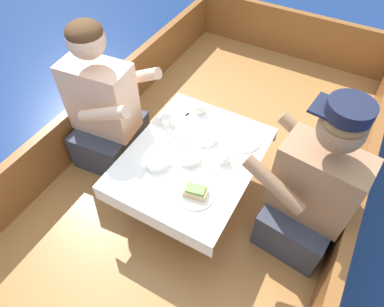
{
  "coord_description": "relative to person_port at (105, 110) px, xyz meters",
  "views": [
    {
      "loc": [
        0.6,
        -1.11,
        2.07
      ],
      "look_at": [
        0.0,
        -0.03,
        0.65
      ],
      "focal_mm": 32.0,
      "sensor_mm": 36.0,
      "label": 1
    }
  ],
  "objects": [
    {
      "name": "coffee_cup_center",
      "position": [
        0.39,
        0.1,
        0.01
      ],
      "size": [
        0.09,
        0.06,
        0.06
      ],
      "color": "white",
      "rests_on": "cockpit_table"
    },
    {
      "name": "person_port",
      "position": [
        0.0,
        0.0,
        0.0
      ],
      "size": [
        0.55,
        0.48,
        0.97
      ],
      "rotation": [
        0.0,
        0.0,
        0.1
      ],
      "color": "#333847",
      "rests_on": "boat_deck"
    },
    {
      "name": "bowl_center_far",
      "position": [
        0.66,
        0.09,
        0.01
      ],
      "size": [
        0.12,
        0.12,
        0.04
      ],
      "color": "white",
      "rests_on": "cockpit_table"
    },
    {
      "name": "gunwale_starboard",
      "position": [
        1.52,
        -0.02,
        -0.21
      ],
      "size": [
        0.06,
        3.69,
        0.36
      ],
      "primitive_type": "cube",
      "color": "brown",
      "rests_on": "boat_deck"
    },
    {
      "name": "gunwale_port",
      "position": [
        -0.23,
        -0.02,
        -0.21
      ],
      "size": [
        0.06,
        3.69,
        0.36
      ],
      "primitive_type": "cube",
      "color": "brown",
      "rests_on": "boat_deck"
    },
    {
      "name": "utensil_fork_port",
      "position": [
        0.46,
        0.18,
        -0.01
      ],
      "size": [
        0.03,
        0.17,
        0.0
      ],
      "rotation": [
        0.0,
        0.0,
        1.51
      ],
      "color": "silver",
      "rests_on": "cockpit_table"
    },
    {
      "name": "coffee_cup_starboard",
      "position": [
        0.82,
        -0.0,
        0.01
      ],
      "size": [
        0.09,
        0.06,
        0.05
      ],
      "color": "white",
      "rests_on": "cockpit_table"
    },
    {
      "name": "cockpit_table",
      "position": [
        0.65,
        -0.05,
        -0.05
      ],
      "size": [
        0.69,
        0.87,
        0.38
      ],
      "color": "#B2B2B7",
      "rests_on": "boat_deck"
    },
    {
      "name": "boat_deck",
      "position": [
        0.65,
        -0.02,
        -0.52
      ],
      "size": [
        1.81,
        3.69,
        0.26
      ],
      "primitive_type": "cube",
      "color": "#9E6B38",
      "rests_on": "ground_plane"
    },
    {
      "name": "bowl_starboard_near",
      "position": [
        0.5,
        -0.19,
        0.01
      ],
      "size": [
        0.14,
        0.14,
        0.04
      ],
      "color": "white",
      "rests_on": "cockpit_table"
    },
    {
      "name": "bow_coaming",
      "position": [
        0.65,
        1.79,
        -0.19
      ],
      "size": [
        1.69,
        0.06,
        0.41
      ],
      "primitive_type": "cube",
      "color": "brown",
      "rests_on": "boat_deck"
    },
    {
      "name": "tin_can",
      "position": [
        0.52,
        0.29,
        0.01
      ],
      "size": [
        0.07,
        0.07,
        0.05
      ],
      "color": "silver",
      "rests_on": "cockpit_table"
    },
    {
      "name": "plate_bread",
      "position": [
        0.85,
        0.19,
        -0.01
      ],
      "size": [
        0.2,
        0.2,
        0.01
      ],
      "color": "white",
      "rests_on": "cockpit_table"
    },
    {
      "name": "sandwich",
      "position": [
        0.79,
        -0.27,
        0.02
      ],
      "size": [
        0.13,
        0.09,
        0.05
      ],
      "rotation": [
        0.0,
        0.0,
        0.2
      ],
      "color": "tan",
      "rests_on": "plate_sandwich"
    },
    {
      "name": "bowl_port_near",
      "position": [
        0.64,
        -0.08,
        0.01
      ],
      "size": [
        0.13,
        0.13,
        0.04
      ],
      "color": "white",
      "rests_on": "cockpit_table"
    },
    {
      "name": "plate_sandwich",
      "position": [
        0.79,
        -0.27,
        -0.01
      ],
      "size": [
        0.2,
        0.2,
        0.01
      ],
      "color": "white",
      "rests_on": "cockpit_table"
    },
    {
      "name": "utensil_spoon_center",
      "position": [
        0.47,
        -0.06,
        -0.01
      ],
      "size": [
        0.04,
        0.17,
        0.01
      ],
      "rotation": [
        0.0,
        0.0,
        1.51
      ],
      "color": "silver",
      "rests_on": "cockpit_table"
    },
    {
      "name": "coffee_cup_port",
      "position": [
        0.54,
        0.01,
        0.01
      ],
      "size": [
        0.1,
        0.08,
        0.05
      ],
      "color": "white",
      "rests_on": "cockpit_table"
    },
    {
      "name": "utensil_knife_port",
      "position": [
        0.75,
        -0.12,
        -0.01
      ],
      "size": [
        0.14,
        0.11,
        0.0
      ],
      "rotation": [
        0.0,
        0.0,
        0.65
      ],
      "color": "silver",
      "rests_on": "cockpit_table"
    },
    {
      "name": "person_starboard",
      "position": [
        1.29,
        0.02,
        -0.01
      ],
      "size": [
        0.56,
        0.49,
        0.97
      ],
      "rotation": [
        0.0,
        0.0,
        3.01
      ],
      "color": "#333847",
      "rests_on": "boat_deck"
    },
    {
      "name": "ground_plane",
      "position": [
        0.65,
        -0.02,
        -0.65
      ],
      "size": [
        60.0,
        60.0,
        0.0
      ],
      "primitive_type": "plane",
      "color": "navy"
    }
  ]
}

